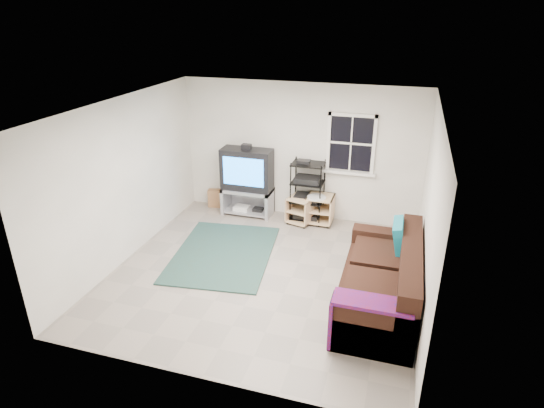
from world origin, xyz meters
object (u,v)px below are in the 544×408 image
(tv_unit, at_px, (247,176))
(side_table_left, at_px, (301,209))
(sofa, at_px, (383,284))
(av_rack, at_px, (307,195))
(side_table_right, at_px, (320,207))

(tv_unit, height_order, side_table_left, tv_unit)
(tv_unit, relative_size, sofa, 0.64)
(av_rack, height_order, side_table_right, av_rack)
(av_rack, bearing_deg, side_table_right, -0.72)
(side_table_left, bearing_deg, tv_unit, 175.75)
(side_table_right, height_order, sofa, sofa)
(tv_unit, relative_size, side_table_right, 2.51)
(side_table_right, xyz_separation_m, sofa, (1.34, -2.40, 0.05))
(av_rack, distance_m, sofa, 2.89)
(tv_unit, xyz_separation_m, sofa, (2.80, -2.37, -0.43))
(tv_unit, distance_m, av_rack, 1.23)
(tv_unit, xyz_separation_m, side_table_right, (1.45, 0.02, -0.47))
(av_rack, xyz_separation_m, sofa, (1.60, -2.40, -0.16))
(side_table_left, bearing_deg, side_table_right, 17.37)
(av_rack, relative_size, side_table_left, 2.26)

